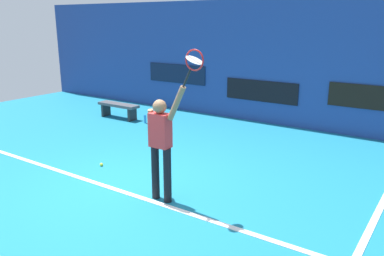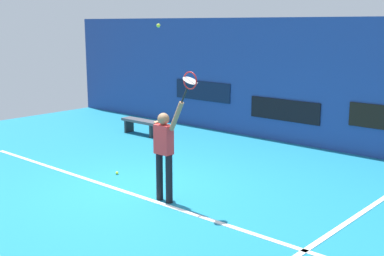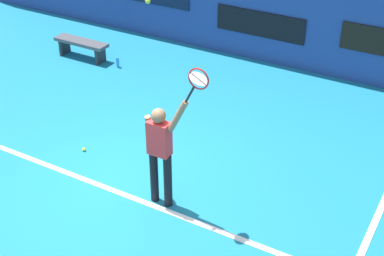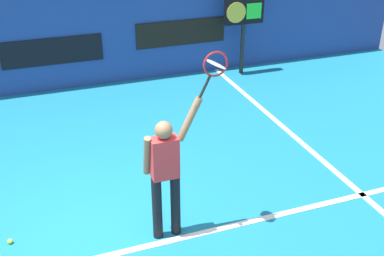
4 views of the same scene
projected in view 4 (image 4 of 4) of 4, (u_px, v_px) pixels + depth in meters
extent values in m
plane|color=teal|center=(101.00, 243.00, 6.19)|extent=(18.00, 18.00, 0.00)
cube|color=navy|center=(47.00, 14.00, 10.11)|extent=(18.00, 0.20, 3.45)
cube|color=black|center=(52.00, 52.00, 10.38)|extent=(2.20, 0.03, 0.60)
cube|color=black|center=(181.00, 33.00, 11.23)|extent=(2.20, 0.03, 0.60)
cube|color=white|center=(286.00, 129.00, 9.04)|extent=(0.10, 7.00, 0.01)
cylinder|color=black|center=(157.00, 208.00, 6.10)|extent=(0.13, 0.13, 0.92)
cylinder|color=black|center=(175.00, 204.00, 6.17)|extent=(0.13, 0.13, 0.92)
cube|color=red|center=(164.00, 158.00, 5.80)|extent=(0.34, 0.20, 0.55)
sphere|color=#8C6647|center=(164.00, 130.00, 5.62)|extent=(0.22, 0.22, 0.22)
cylinder|color=#8C6647|center=(189.00, 119.00, 5.68)|extent=(0.34, 0.09, 0.56)
cylinder|color=#8C6647|center=(147.00, 156.00, 5.79)|extent=(0.09, 0.23, 0.58)
cylinder|color=black|center=(205.00, 87.00, 5.55)|extent=(0.16, 0.03, 0.28)
torus|color=red|center=(216.00, 64.00, 5.47)|extent=(0.42, 0.02, 0.42)
cylinder|color=silver|center=(216.00, 64.00, 5.47)|extent=(0.24, 0.27, 0.12)
cylinder|color=black|center=(242.00, 49.00, 11.50)|extent=(0.10, 0.10, 1.25)
cube|color=black|center=(244.00, 11.00, 11.08)|extent=(0.95, 0.18, 0.60)
cylinder|color=gold|center=(236.00, 13.00, 10.92)|extent=(0.48, 0.02, 0.48)
cube|color=#26D833|center=(254.00, 11.00, 11.05)|extent=(0.38, 0.02, 0.36)
sphere|color=#CCE033|center=(10.00, 241.00, 6.16)|extent=(0.07, 0.07, 0.07)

